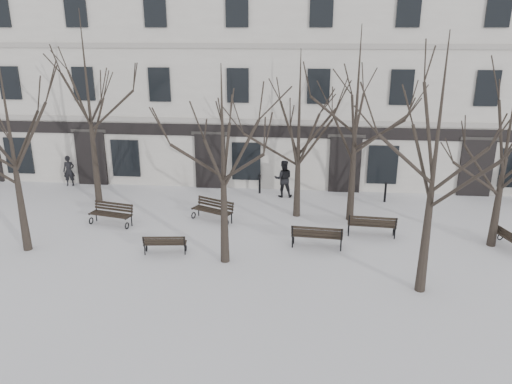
# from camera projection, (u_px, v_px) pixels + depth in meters

# --- Properties ---
(ground) EXTENTS (100.00, 100.00, 0.00)m
(ground) POSITION_uv_depth(u_px,v_px,m) (264.00, 254.00, 18.88)
(ground) COLOR silver
(ground) RESTS_ON ground
(building) EXTENTS (40.40, 10.20, 11.40)m
(building) POSITION_uv_depth(u_px,v_px,m) (283.00, 74.00, 29.36)
(building) COLOR beige
(building) RESTS_ON ground
(tree_0) EXTENTS (5.22, 5.22, 7.46)m
(tree_0) POSITION_uv_depth(u_px,v_px,m) (9.00, 131.00, 17.84)
(tree_0) COLOR black
(tree_0) RESTS_ON ground
(tree_1) EXTENTS (4.96, 4.96, 7.08)m
(tree_1) POSITION_uv_depth(u_px,v_px,m) (223.00, 144.00, 16.95)
(tree_1) COLOR black
(tree_1) RESTS_ON ground
(tree_2) EXTENTS (5.70, 5.70, 8.14)m
(tree_2) POSITION_uv_depth(u_px,v_px,m) (437.00, 138.00, 14.72)
(tree_2) COLOR black
(tree_2) RESTS_ON ground
(tree_3) EXTENTS (4.80, 4.80, 6.86)m
(tree_3) POSITION_uv_depth(u_px,v_px,m) (508.00, 139.00, 18.31)
(tree_3) COLOR black
(tree_3) RESTS_ON ground
(tree_4) EXTENTS (6.27, 6.27, 8.96)m
(tree_4) POSITION_uv_depth(u_px,v_px,m) (87.00, 86.00, 22.75)
(tree_4) COLOR black
(tree_4) RESTS_ON ground
(tree_5) EXTENTS (5.15, 5.15, 7.36)m
(tree_5) POSITION_uv_depth(u_px,v_px,m) (299.00, 115.00, 21.30)
(tree_5) COLOR black
(tree_5) RESTS_ON ground
(tree_6) EXTENTS (5.82, 5.82, 8.31)m
(tree_6) POSITION_uv_depth(u_px,v_px,m) (357.00, 103.00, 20.66)
(tree_6) COLOR black
(tree_6) RESTS_ON ground
(bench_0) EXTENTS (1.99, 1.08, 0.95)m
(bench_0) POSITION_uv_depth(u_px,v_px,m) (111.00, 213.00, 21.59)
(bench_0) COLOR black
(bench_0) RESTS_ON ground
(bench_1) EXTENTS (1.65, 0.76, 0.80)m
(bench_1) POSITION_uv_depth(u_px,v_px,m) (165.00, 243.00, 18.82)
(bench_1) COLOR black
(bench_1) RESTS_ON ground
(bench_2) EXTENTS (2.02, 0.86, 0.99)m
(bench_2) POSITION_uv_depth(u_px,v_px,m) (317.00, 235.00, 19.26)
(bench_2) COLOR black
(bench_2) RESTS_ON ground
(bench_3) EXTENTS (1.98, 1.42, 0.96)m
(bench_3) POSITION_uv_depth(u_px,v_px,m) (213.00, 209.00, 22.01)
(bench_3) COLOR black
(bench_3) RESTS_ON ground
(bench_4) EXTENTS (1.99, 0.84, 0.98)m
(bench_4) POSITION_uv_depth(u_px,v_px,m) (372.00, 224.00, 20.33)
(bench_4) COLOR black
(bench_4) RESTS_ON ground
(bench_5) EXTENTS (1.01, 1.73, 0.83)m
(bench_5) POSITION_uv_depth(u_px,v_px,m) (509.00, 238.00, 19.25)
(bench_5) COLOR black
(bench_5) RESTS_ON ground
(bollard_a) EXTENTS (0.13, 0.13, 1.00)m
(bollard_a) POSITION_uv_depth(u_px,v_px,m) (260.00, 183.00, 25.61)
(bollard_a) COLOR black
(bollard_a) RESTS_ON ground
(bollard_b) EXTENTS (0.13, 0.13, 1.00)m
(bollard_b) POSITION_uv_depth(u_px,v_px,m) (385.00, 191.00, 24.36)
(bollard_b) COLOR black
(bollard_b) RESTS_ON ground
(pedestrian_a) EXTENTS (0.67, 0.51, 1.64)m
(pedestrian_a) POSITION_uv_depth(u_px,v_px,m) (71.00, 185.00, 27.03)
(pedestrian_a) COLOR black
(pedestrian_a) RESTS_ON ground
(pedestrian_b) EXTENTS (0.98, 0.80, 1.89)m
(pedestrian_b) POSITION_uv_depth(u_px,v_px,m) (283.00, 196.00, 25.29)
(pedestrian_b) COLOR black
(pedestrian_b) RESTS_ON ground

